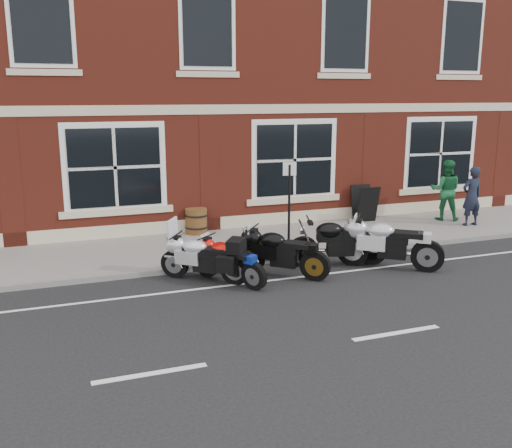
% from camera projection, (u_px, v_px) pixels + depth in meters
% --- Properties ---
extents(ground, '(80.00, 80.00, 0.00)m').
position_uv_depth(ground, '(315.00, 279.00, 12.01)').
color(ground, black).
rests_on(ground, ground).
extents(sidewalk, '(30.00, 3.00, 0.12)m').
position_uv_depth(sidewalk, '(264.00, 242.00, 14.74)').
color(sidewalk, slate).
rests_on(sidewalk, ground).
extents(kerb, '(30.00, 0.16, 0.12)m').
position_uv_depth(kerb, '(288.00, 258.00, 13.29)').
color(kerb, slate).
rests_on(kerb, ground).
extents(pub_building, '(24.00, 12.00, 12.00)m').
position_uv_depth(pub_building, '(189.00, 31.00, 20.28)').
color(pub_building, maroon).
rests_on(pub_building, ground).
extents(moto_touring_silver, '(1.59, 1.36, 1.30)m').
position_uv_depth(moto_touring_silver, '(202.00, 256.00, 11.78)').
color(moto_touring_silver, black).
rests_on(moto_touring_silver, ground).
extents(moto_sport_red, '(1.06, 1.69, 0.85)m').
position_uv_depth(moto_sport_red, '(229.00, 260.00, 11.66)').
color(moto_sport_red, black).
rests_on(moto_sport_red, ground).
extents(moto_sport_black, '(1.62, 1.57, 0.95)m').
position_uv_depth(moto_sport_black, '(281.00, 251.00, 12.08)').
color(moto_sport_black, black).
rests_on(moto_sport_black, ground).
extents(moto_sport_silver, '(1.93, 1.55, 1.05)m').
position_uv_depth(moto_sport_silver, '(388.00, 242.00, 12.61)').
color(moto_sport_silver, black).
rests_on(moto_sport_silver, ground).
extents(moto_naked_black, '(2.22, 0.75, 1.02)m').
position_uv_depth(moto_naked_black, '(336.00, 240.00, 12.83)').
color(moto_naked_black, black).
rests_on(moto_naked_black, ground).
extents(pedestrian_left, '(0.63, 0.42, 1.69)m').
position_uv_depth(pedestrian_left, '(472.00, 196.00, 16.17)').
color(pedestrian_left, black).
rests_on(pedestrian_left, sidewalk).
extents(pedestrian_right, '(1.11, 1.06, 1.80)m').
position_uv_depth(pedestrian_right, '(446.00, 190.00, 16.88)').
color(pedestrian_right, '#1A5C32').
rests_on(pedestrian_right, sidewalk).
extents(a_board_sign, '(0.65, 0.45, 1.06)m').
position_uv_depth(a_board_sign, '(365.00, 203.00, 16.78)').
color(a_board_sign, black).
rests_on(a_board_sign, sidewalk).
extents(barrel_planter, '(0.61, 0.61, 0.68)m').
position_uv_depth(barrel_planter, '(196.00, 221.00, 15.35)').
color(barrel_planter, '#522416').
rests_on(barrel_planter, sidewalk).
extents(parking_sign, '(0.30, 0.12, 2.17)m').
position_uv_depth(parking_sign, '(289.00, 202.00, 13.14)').
color(parking_sign, black).
rests_on(parking_sign, sidewalk).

